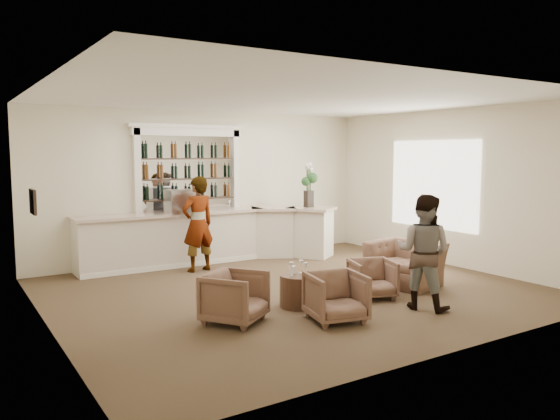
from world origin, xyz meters
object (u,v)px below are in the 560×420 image
object	(u,v)px
armchair_center	(336,297)
armchair_right	(372,278)
armchair_far	(405,264)
armchair_left	(235,297)
espresso_machine	(180,201)
cocktail_table	(299,291)
guest	(424,252)
flower_vase	(309,182)
sommelier	(198,224)
bar_counter	(212,236)

from	to	relation	value
armchair_center	armchair_right	distance (m)	1.47
armchair_far	armchair_center	bearing A→B (deg)	-82.67
armchair_left	espresso_machine	bearing A→B (deg)	43.03
cocktail_table	guest	size ratio (longest dim) A/B	0.34
armchair_left	armchair_center	size ratio (longest dim) A/B	1.03
guest	armchair_far	xyz separation A→B (m)	(0.87, 1.22, -0.49)
cocktail_table	guest	xyz separation A→B (m)	(1.56, -1.10, 0.63)
flower_vase	cocktail_table	bearing A→B (deg)	-127.36
cocktail_table	espresso_machine	xyz separation A→B (m)	(-0.40, 3.80, 1.13)
armchair_far	espresso_machine	world-z (taller)	espresso_machine
armchair_far	guest	bearing A→B (deg)	-51.07
guest	armchair_center	bearing A→B (deg)	57.23
armchair_far	flower_vase	bearing A→B (deg)	161.76
cocktail_table	sommelier	bearing A→B (deg)	94.86
espresso_machine	guest	bearing A→B (deg)	-67.94
cocktail_table	armchair_right	size ratio (longest dim) A/B	0.85
armchair_right	espresso_machine	xyz separation A→B (m)	(-1.73, 4.00, 1.06)
armchair_center	armchair_left	bearing A→B (deg)	163.00
espresso_machine	flower_vase	xyz separation A→B (m)	(2.97, -0.44, 0.33)
sommelier	espresso_machine	world-z (taller)	sommelier
guest	espresso_machine	bearing A→B (deg)	-3.37
bar_counter	cocktail_table	world-z (taller)	bar_counter
bar_counter	flower_vase	size ratio (longest dim) A/B	5.64
armchair_left	espresso_machine	xyz separation A→B (m)	(0.81, 3.98, 1.02)
cocktail_table	armchair_center	xyz separation A→B (m)	(0.03, -0.89, 0.10)
bar_counter	armchair_far	size ratio (longest dim) A/B	4.76
flower_vase	guest	bearing A→B (deg)	-102.74
sommelier	armchair_left	world-z (taller)	sommelier
armchair_center	espresso_machine	bearing A→B (deg)	108.17
armchair_far	cocktail_table	bearing A→B (deg)	-102.77
cocktail_table	armchair_far	distance (m)	2.43
armchair_right	armchair_left	bearing A→B (deg)	-159.99
armchair_right	armchair_far	size ratio (longest dim) A/B	0.58
armchair_left	armchair_far	size ratio (longest dim) A/B	0.66
bar_counter	armchair_center	xyz separation A→B (m)	(-0.32, -4.77, -0.22)
armchair_center	espresso_machine	world-z (taller)	espresso_machine
bar_counter	guest	xyz separation A→B (m)	(1.21, -4.97, 0.31)
guest	flower_vase	bearing A→B (deg)	-37.92
armchair_left	armchair_far	xyz separation A→B (m)	(3.64, 0.31, 0.03)
armchair_center	sommelier	bearing A→B (deg)	107.12
bar_counter	flower_vase	xyz separation A→B (m)	(2.22, -0.52, 1.14)
armchair_left	armchair_center	world-z (taller)	armchair_left
bar_counter	armchair_left	bearing A→B (deg)	-111.03
armchair_left	armchair_far	world-z (taller)	armchair_far
sommelier	espresso_machine	xyz separation A→B (m)	(-0.13, 0.59, 0.42)
armchair_center	flower_vase	size ratio (longest dim) A/B	0.76
sommelier	bar_counter	bearing A→B (deg)	-140.97
armchair_right	armchair_far	world-z (taller)	armchair_far
bar_counter	guest	distance (m)	5.13
sommelier	espresso_machine	distance (m)	0.74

